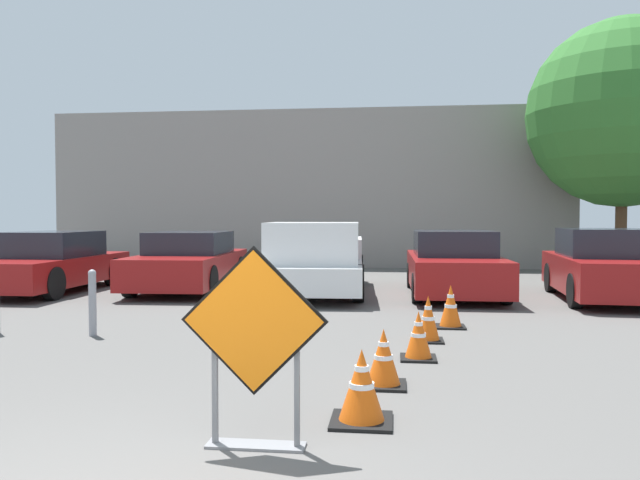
{
  "coord_description": "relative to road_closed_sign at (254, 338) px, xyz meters",
  "views": [
    {
      "loc": [
        1.73,
        -3.04,
        1.74
      ],
      "look_at": [
        -0.05,
        11.73,
        1.17
      ],
      "focal_mm": 35.0,
      "sensor_mm": 36.0,
      "label": 1
    }
  ],
  "objects": [
    {
      "name": "parked_car_nearest",
      "position": [
        -6.83,
        9.0,
        -0.19
      ],
      "size": [
        1.87,
        4.47,
        1.39
      ],
      "rotation": [
        0.0,
        0.0,
        3.15
      ],
      "color": "maroon",
      "rests_on": "ground_plane"
    },
    {
      "name": "traffic_cone_third",
      "position": [
        1.33,
        3.1,
        -0.55
      ],
      "size": [
        0.44,
        0.44,
        0.59
      ],
      "color": "black",
      "rests_on": "ground_plane"
    },
    {
      "name": "street_tree_behind_lot",
      "position": [
        7.59,
        14.58,
        3.88
      ],
      "size": [
        5.44,
        5.44,
        7.44
      ],
      "color": "#513823",
      "rests_on": "ground_plane"
    },
    {
      "name": "road_closed_sign",
      "position": [
        0.0,
        0.0,
        0.0
      ],
      "size": [
        1.11,
        0.2,
        1.53
      ],
      "color": "black",
      "rests_on": "ground_plane"
    },
    {
      "name": "traffic_cone_fifth",
      "position": [
        1.91,
        5.34,
        -0.51
      ],
      "size": [
        0.46,
        0.46,
        0.67
      ],
      "color": "black",
      "rests_on": "ground_plane"
    },
    {
      "name": "bollard_nearest",
      "position": [
        -3.33,
        4.05,
        -0.33
      ],
      "size": [
        0.12,
        0.12,
        0.97
      ],
      "color": "gray",
      "rests_on": "ground_plane"
    },
    {
      "name": "parked_car_third",
      "position": [
        2.33,
        9.47,
        -0.18
      ],
      "size": [
        1.99,
        4.47,
        1.42
      ],
      "rotation": [
        0.0,
        0.0,
        3.16
      ],
      "color": "maroon",
      "rests_on": "ground_plane"
    },
    {
      "name": "building_facade_backdrop",
      "position": [
        -2.01,
        18.95,
        1.85
      ],
      "size": [
        17.94,
        5.0,
        5.38
      ],
      "color": "gray",
      "rests_on": "ground_plane"
    },
    {
      "name": "traffic_cone_nearest",
      "position": [
        0.76,
        0.69,
        -0.53
      ],
      "size": [
        0.52,
        0.52,
        0.63
      ],
      "color": "black",
      "rests_on": "ground_plane"
    },
    {
      "name": "traffic_cone_second",
      "position": [
        0.93,
        1.84,
        -0.55
      ],
      "size": [
        0.47,
        0.47,
        0.59
      ],
      "color": "black",
      "rests_on": "ground_plane"
    },
    {
      "name": "parked_car_second",
      "position": [
        -3.78,
        9.64,
        -0.19
      ],
      "size": [
        2.09,
        4.57,
        1.37
      ],
      "rotation": [
        0.0,
        0.0,
        3.18
      ],
      "color": "maroon",
      "rests_on": "ground_plane"
    },
    {
      "name": "pickup_truck",
      "position": [
        -0.7,
        9.21,
        -0.11
      ],
      "size": [
        2.33,
        5.37,
        1.61
      ],
      "rotation": [
        0.0,
        0.0,
        3.2
      ],
      "color": "silver",
      "rests_on": "ground_plane"
    },
    {
      "name": "traffic_cone_fourth",
      "position": [
        1.5,
        4.22,
        -0.53
      ],
      "size": [
        0.43,
        0.43,
        0.64
      ],
      "color": "black",
      "rests_on": "ground_plane"
    },
    {
      "name": "ground_plane",
      "position": [
        -0.69,
        8.53,
        -0.84
      ],
      "size": [
        96.0,
        96.0,
        0.0
      ],
      "primitive_type": "plane",
      "color": "#565451"
    },
    {
      "name": "parked_car_fourth",
      "position": [
        5.39,
        8.98,
        -0.15
      ],
      "size": [
        2.17,
        4.32,
        1.48
      ],
      "rotation": [
        0.0,
        0.0,
        3.07
      ],
      "color": "maroon",
      "rests_on": "ground_plane"
    }
  ]
}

